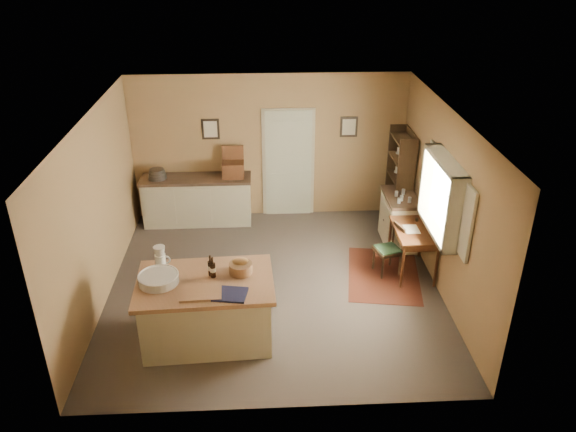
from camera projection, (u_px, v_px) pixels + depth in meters
name	position (u px, v px, depth m)	size (l,w,h in m)	color
ground	(274.00, 285.00, 8.68)	(5.00, 5.00, 0.00)	brown
wall_back	(269.00, 147.00, 10.29)	(5.00, 0.10, 2.70)	olive
wall_front	(280.00, 312.00, 5.85)	(5.00, 0.10, 2.70)	olive
wall_left	(97.00, 211.00, 7.95)	(0.10, 5.00, 2.70)	olive
wall_right	(444.00, 203.00, 8.18)	(0.10, 5.00, 2.70)	olive
ceiling	(272.00, 116.00, 7.45)	(5.00, 5.00, 0.00)	silver
door	(288.00, 162.00, 10.42)	(0.97, 0.06, 2.11)	beige
framed_prints	(280.00, 128.00, 10.11)	(2.82, 0.02, 0.38)	black
window	(445.00, 197.00, 7.91)	(0.25, 1.99, 1.12)	#BCB498
work_island	(206.00, 308.00, 7.36)	(1.80, 1.22, 1.20)	#BCB498
sideboard	(198.00, 199.00, 10.36)	(2.00, 0.57, 1.18)	#BCB498
rug	(383.00, 275.00, 8.94)	(1.10, 1.60, 0.01)	#4E1E11
writing_desk	(414.00, 234.00, 8.74)	(0.60, 0.98, 0.82)	#34190C
desk_chair	(388.00, 250.00, 8.84)	(0.38, 0.38, 0.80)	black
right_cabinet	(399.00, 219.00, 9.67)	(0.53, 0.95, 0.99)	#BCB498
shelving_unit	(402.00, 180.00, 10.03)	(0.31, 0.82, 1.82)	black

